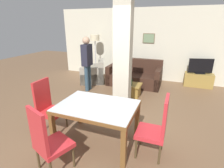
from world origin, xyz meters
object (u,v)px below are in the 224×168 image
object	(u,v)px
tv_screen	(201,66)
dining_chair_head_left	(48,105)
coffee_table	(128,90)
floor_lamp	(95,42)
dining_chair_near_left	(47,140)
standing_person	(87,60)
bottle	(131,82)
armchair	(94,74)
dining_table	(97,113)
sofa	(134,77)
dining_chair_head_right	(157,126)
tv_stand	(198,80)

from	to	relation	value
tv_screen	dining_chair_head_left	bearing A→B (deg)	37.73
coffee_table	floor_lamp	bearing A→B (deg)	141.31
dining_chair_near_left	standing_person	xyz separation A→B (m)	(-1.11, 3.26, 0.45)
dining_chair_near_left	bottle	bearing A→B (deg)	103.89
armchair	standing_person	distance (m)	1.14
bottle	standing_person	world-z (taller)	standing_person
dining_table	dining_chair_head_left	distance (m)	1.12
sofa	dining_table	bearing A→B (deg)	92.51
dining_chair_head_right	sofa	size ratio (longest dim) A/B	0.58
dining_chair_near_left	standing_person	bearing A→B (deg)	129.69
tv_stand	tv_screen	world-z (taller)	tv_screen
dining_table	bottle	size ratio (longest dim) A/B	5.40
dining_chair_head_left	sofa	size ratio (longest dim) A/B	0.58
sofa	floor_lamp	distance (m)	2.11
bottle	sofa	bearing A→B (deg)	98.91
dining_chair_head_left	standing_person	bearing A→B (deg)	-171.66
dining_table	tv_screen	distance (m)	4.53
sofa	armchair	distance (m)	1.55
dining_chair_head_right	standing_person	size ratio (longest dim) A/B	0.62
armchair	tv_screen	world-z (taller)	tv_screen
dining_table	bottle	distance (m)	2.25
dining_chair_head_left	coffee_table	world-z (taller)	dining_chair_head_left
floor_lamp	standing_person	bearing A→B (deg)	-73.97
tv_stand	tv_screen	xyz separation A→B (m)	(0.00, 0.00, 0.49)
armchair	dining_chair_near_left	bearing A→B (deg)	174.28
dining_chair_head_right	coffee_table	xyz separation A→B (m)	(-1.14, 2.35, -0.36)
floor_lamp	standing_person	xyz separation A→B (m)	(0.42, -1.46, -0.43)
dining_chair_near_left	floor_lamp	size ratio (longest dim) A/B	0.63
tv_screen	armchair	bearing A→B (deg)	-1.22
standing_person	floor_lamp	bearing A→B (deg)	-164.46
dining_table	dining_chair_head_right	world-z (taller)	dining_chair_head_right
floor_lamp	dining_chair_head_left	bearing A→B (deg)	-78.65
dining_table	standing_person	distance (m)	2.79
sofa	tv_stand	xyz separation A→B (m)	(2.17, 0.62, -0.07)
sofa	tv_screen	distance (m)	2.30
armchair	tv_stand	size ratio (longest dim) A/B	1.19
dining_chair_near_left	dining_table	bearing A→B (deg)	90.00
standing_person	coffee_table	bearing A→B (deg)	90.00
armchair	tv_screen	bearing A→B (deg)	-100.43
sofa	coffee_table	xyz separation A→B (m)	(0.08, -1.09, -0.10)
dining_chair_near_left	bottle	world-z (taller)	dining_chair_near_left
floor_lamp	coffee_table	bearing A→B (deg)	-38.69
dining_chair_near_left	standing_person	world-z (taller)	standing_person
dining_table	dining_chair_head_left	bearing A→B (deg)	180.00
dining_table	armchair	size ratio (longest dim) A/B	1.26
dining_chair_head_left	bottle	xyz separation A→B (m)	(1.16, 2.25, -0.07)
dining_chair_head_right	dining_chair_near_left	xyz separation A→B (m)	(-1.42, -0.92, 0.00)
dining_chair_head_left	armchair	distance (m)	3.24
dining_table	dining_chair_near_left	xyz separation A→B (m)	(-0.35, -0.92, -0.04)
sofa	standing_person	world-z (taller)	standing_person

